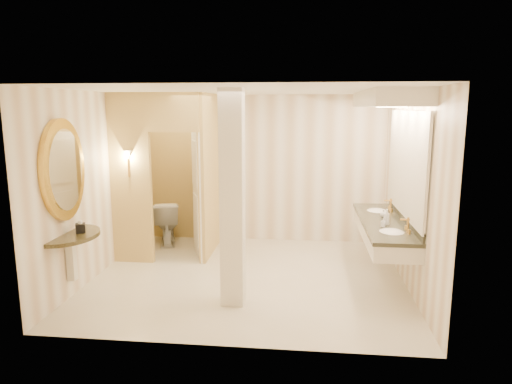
% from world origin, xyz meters
% --- Properties ---
extents(floor, '(4.50, 4.50, 0.00)m').
position_xyz_m(floor, '(0.00, 0.00, 0.00)').
color(floor, silver).
rests_on(floor, ground).
extents(ceiling, '(4.50, 4.50, 0.00)m').
position_xyz_m(ceiling, '(0.00, 0.00, 2.70)').
color(ceiling, white).
rests_on(ceiling, wall_back).
extents(wall_back, '(4.50, 0.02, 2.70)m').
position_xyz_m(wall_back, '(0.00, 2.00, 1.35)').
color(wall_back, white).
rests_on(wall_back, floor).
extents(wall_front, '(4.50, 0.02, 2.70)m').
position_xyz_m(wall_front, '(0.00, -2.00, 1.35)').
color(wall_front, white).
rests_on(wall_front, floor).
extents(wall_left, '(0.02, 4.00, 2.70)m').
position_xyz_m(wall_left, '(-2.25, 0.00, 1.35)').
color(wall_left, white).
rests_on(wall_left, floor).
extents(wall_right, '(0.02, 4.00, 2.70)m').
position_xyz_m(wall_right, '(2.25, 0.00, 1.35)').
color(wall_right, white).
rests_on(wall_right, floor).
extents(toilet_closet, '(1.50, 1.55, 2.70)m').
position_xyz_m(toilet_closet, '(-1.12, 0.97, 1.39)').
color(toilet_closet, '#F1D37E').
rests_on(toilet_closet, floor).
extents(wall_sconce, '(0.14, 0.14, 0.42)m').
position_xyz_m(wall_sconce, '(-1.93, 0.43, 1.73)').
color(wall_sconce, gold).
rests_on(wall_sconce, toilet_closet).
extents(vanity, '(0.75, 2.49, 2.09)m').
position_xyz_m(vanity, '(1.98, 0.18, 1.63)').
color(vanity, white).
rests_on(vanity, floor).
extents(console_shelf, '(0.99, 0.99, 1.94)m').
position_xyz_m(console_shelf, '(-2.21, -0.98, 1.34)').
color(console_shelf, black).
rests_on(console_shelf, floor).
extents(pillar, '(0.28, 0.28, 2.70)m').
position_xyz_m(pillar, '(-0.08, -0.90, 1.35)').
color(pillar, white).
rests_on(pillar, floor).
extents(tissue_box, '(0.16, 0.16, 0.12)m').
position_xyz_m(tissue_box, '(-2.07, -0.92, 0.93)').
color(tissue_box, black).
rests_on(tissue_box, console_shelf).
extents(toilet, '(0.64, 0.87, 0.80)m').
position_xyz_m(toilet, '(-1.70, 1.55, 0.40)').
color(toilet, white).
rests_on(toilet, floor).
extents(soap_bottle_a, '(0.07, 0.07, 0.12)m').
position_xyz_m(soap_bottle_a, '(1.87, -0.21, 0.93)').
color(soap_bottle_a, beige).
rests_on(soap_bottle_a, vanity).
extents(soap_bottle_b, '(0.10, 0.10, 0.11)m').
position_xyz_m(soap_bottle_b, '(1.97, 0.37, 0.93)').
color(soap_bottle_b, silver).
rests_on(soap_bottle_b, vanity).
extents(soap_bottle_c, '(0.09, 0.09, 0.22)m').
position_xyz_m(soap_bottle_c, '(1.94, -0.10, 0.99)').
color(soap_bottle_c, '#C6B28C').
rests_on(soap_bottle_c, vanity).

